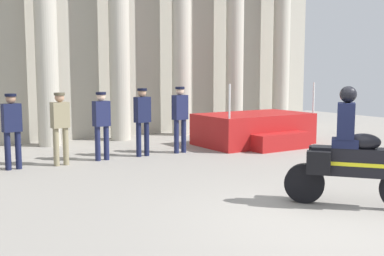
{
  "coord_description": "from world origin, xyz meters",
  "views": [
    {
      "loc": [
        -5.18,
        -4.52,
        2.13
      ],
      "look_at": [
        -0.26,
        3.25,
        1.03
      ],
      "focal_mm": 44.81,
      "sensor_mm": 36.0,
      "label": 1
    }
  ],
  "objects_px": {
    "officer_in_row_2": "(102,120)",
    "officer_in_row_4": "(180,114)",
    "officer_in_row_0": "(12,125)",
    "motorcycle_with_rider": "(348,157)",
    "reviewing_stand": "(255,130)",
    "officer_in_row_3": "(142,116)",
    "officer_in_row_1": "(60,123)"
  },
  "relations": [
    {
      "from": "officer_in_row_2",
      "to": "officer_in_row_4",
      "type": "distance_m",
      "value": 2.12
    },
    {
      "from": "officer_in_row_0",
      "to": "motorcycle_with_rider",
      "type": "xyz_separation_m",
      "value": [
        3.83,
        -5.78,
        -0.18
      ]
    },
    {
      "from": "officer_in_row_0",
      "to": "reviewing_stand",
      "type": "bearing_deg",
      "value": 173.79
    },
    {
      "from": "officer_in_row_3",
      "to": "officer_in_row_4",
      "type": "relative_size",
      "value": 0.99
    },
    {
      "from": "officer_in_row_2",
      "to": "officer_in_row_4",
      "type": "height_order",
      "value": "officer_in_row_4"
    },
    {
      "from": "officer_in_row_2",
      "to": "officer_in_row_4",
      "type": "bearing_deg",
      "value": 171.6
    },
    {
      "from": "officer_in_row_4",
      "to": "motorcycle_with_rider",
      "type": "xyz_separation_m",
      "value": [
        -0.33,
        -5.67,
        -0.22
      ]
    },
    {
      "from": "officer_in_row_2",
      "to": "officer_in_row_4",
      "type": "xyz_separation_m",
      "value": [
        2.12,
        -0.09,
        0.05
      ]
    },
    {
      "from": "officer_in_row_1",
      "to": "motorcycle_with_rider",
      "type": "xyz_separation_m",
      "value": [
        2.81,
        -5.67,
        -0.18
      ]
    },
    {
      "from": "motorcycle_with_rider",
      "to": "officer_in_row_0",
      "type": "bearing_deg",
      "value": 173.47
    },
    {
      "from": "officer_in_row_0",
      "to": "officer_in_row_1",
      "type": "bearing_deg",
      "value": 168.16
    },
    {
      "from": "reviewing_stand",
      "to": "officer_in_row_3",
      "type": "height_order",
      "value": "reviewing_stand"
    },
    {
      "from": "reviewing_stand",
      "to": "officer_in_row_4",
      "type": "bearing_deg",
      "value": -178.51
    },
    {
      "from": "reviewing_stand",
      "to": "officer_in_row_3",
      "type": "relative_size",
      "value": 1.89
    },
    {
      "from": "officer_in_row_0",
      "to": "officer_in_row_4",
      "type": "bearing_deg",
      "value": 172.64
    },
    {
      "from": "reviewing_stand",
      "to": "officer_in_row_2",
      "type": "distance_m",
      "value": 4.74
    },
    {
      "from": "reviewing_stand",
      "to": "officer_in_row_1",
      "type": "relative_size",
      "value": 1.95
    },
    {
      "from": "officer_in_row_1",
      "to": "officer_in_row_2",
      "type": "relative_size",
      "value": 1.01
    },
    {
      "from": "reviewing_stand",
      "to": "officer_in_row_3",
      "type": "distance_m",
      "value": 3.68
    },
    {
      "from": "motorcycle_with_rider",
      "to": "reviewing_stand",
      "type": "bearing_deg",
      "value": 113.0
    },
    {
      "from": "reviewing_stand",
      "to": "officer_in_row_3",
      "type": "xyz_separation_m",
      "value": [
        -3.64,
        0.0,
        0.57
      ]
    },
    {
      "from": "officer_in_row_0",
      "to": "officer_in_row_2",
      "type": "relative_size",
      "value": 1.01
    },
    {
      "from": "officer_in_row_0",
      "to": "officer_in_row_4",
      "type": "height_order",
      "value": "officer_in_row_4"
    },
    {
      "from": "reviewing_stand",
      "to": "officer_in_row_0",
      "type": "bearing_deg",
      "value": 179.64
    },
    {
      "from": "reviewing_stand",
      "to": "motorcycle_with_rider",
      "type": "distance_m",
      "value": 6.44
    },
    {
      "from": "motorcycle_with_rider",
      "to": "officer_in_row_2",
      "type": "bearing_deg",
      "value": 157.22
    },
    {
      "from": "reviewing_stand",
      "to": "motorcycle_with_rider",
      "type": "bearing_deg",
      "value": -116.93
    },
    {
      "from": "reviewing_stand",
      "to": "officer_in_row_2",
      "type": "bearing_deg",
      "value": 179.67
    },
    {
      "from": "officer_in_row_3",
      "to": "officer_in_row_1",
      "type": "bearing_deg",
      "value": -4.03
    },
    {
      "from": "officer_in_row_0",
      "to": "officer_in_row_3",
      "type": "relative_size",
      "value": 0.97
    },
    {
      "from": "officer_in_row_0",
      "to": "motorcycle_with_rider",
      "type": "relative_size",
      "value": 0.87
    },
    {
      "from": "officer_in_row_2",
      "to": "officer_in_row_3",
      "type": "height_order",
      "value": "officer_in_row_3"
    }
  ]
}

